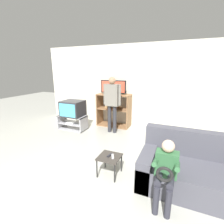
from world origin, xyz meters
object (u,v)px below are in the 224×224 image
object	(u,v)px
remote_control_white	(113,156)
person_standing_adult	(112,100)
media_shelf	(114,110)
person_seated_child	(166,169)
television_main	(73,108)
snack_table	(109,159)
television_flat	(113,88)
remote_control_black	(110,155)
couch	(195,171)
tv_stand	(73,122)

from	to	relation	value
remote_control_white	person_standing_adult	size ratio (longest dim) A/B	0.09
media_shelf	person_seated_child	size ratio (longest dim) A/B	1.14
television_main	snack_table	distance (m)	2.60
person_seated_child	television_flat	bearing A→B (deg)	124.89
television_main	remote_control_black	world-z (taller)	television_main
remote_control_black	couch	distance (m)	1.40
media_shelf	snack_table	world-z (taller)	media_shelf
tv_stand	couch	distance (m)	3.65
snack_table	couch	distance (m)	1.39
television_flat	remote_control_black	world-z (taller)	television_flat
remote_control_white	person_standing_adult	bearing A→B (deg)	88.08
snack_table	media_shelf	bearing A→B (deg)	110.64
person_standing_adult	remote_control_white	bearing A→B (deg)	-66.79
television_main	person_seated_child	bearing A→B (deg)	-33.80
remote_control_white	person_seated_child	bearing A→B (deg)	-44.13
snack_table	remote_control_black	xyz separation A→B (m)	(-0.01, 0.03, 0.06)
remote_control_black	person_seated_child	size ratio (longest dim) A/B	0.15
remote_control_white	remote_control_black	bearing A→B (deg)	136.57
media_shelf	person_standing_adult	distance (m)	0.74
television_main	television_flat	size ratio (longest dim) A/B	0.76
remote_control_black	tv_stand	bearing A→B (deg)	151.10
snack_table	remote_control_white	xyz separation A→B (m)	(0.06, 0.01, 0.06)
television_main	media_shelf	world-z (taller)	media_shelf
snack_table	person_standing_adult	bearing A→B (deg)	111.62
tv_stand	media_shelf	bearing A→B (deg)	36.47
remote_control_white	person_standing_adult	world-z (taller)	person_standing_adult
television_main	media_shelf	distance (m)	1.31
remote_control_white	television_flat	bearing A→B (deg)	87.28
television_main	remote_control_black	size ratio (longest dim) A/B	4.43
remote_control_white	television_main	bearing A→B (deg)	115.70
television_main	remote_control_white	world-z (taller)	television_main
television_flat	person_standing_adult	xyz separation A→B (m)	(0.19, -0.54, -0.28)
tv_stand	couch	xyz separation A→B (m)	(3.37, -1.42, 0.07)
remote_control_black	person_seated_child	bearing A→B (deg)	-8.77
remote_control_white	couch	world-z (taller)	couch
media_shelf	television_main	bearing A→B (deg)	-143.24
couch	person_standing_adult	distance (m)	2.78
media_shelf	person_standing_adult	bearing A→B (deg)	-72.76
television_flat	remote_control_white	bearing A→B (deg)	-67.59
television_main	couch	bearing A→B (deg)	-23.20
snack_table	remote_control_white	size ratio (longest dim) A/B	2.65
person_standing_adult	television_flat	bearing A→B (deg)	109.57
remote_control_white	person_seated_child	world-z (taller)	person_seated_child
person_standing_adult	person_seated_child	distance (m)	2.81
person_standing_adult	television_main	bearing A→B (deg)	-169.65
tv_stand	television_main	xyz separation A→B (m)	(0.03, 0.01, 0.46)
tv_stand	remote_control_black	xyz separation A→B (m)	(1.99, -1.62, 0.16)
remote_control_white	person_seated_child	size ratio (longest dim) A/B	0.15
media_shelf	remote_control_black	xyz separation A→B (m)	(0.91, -2.41, -0.18)
remote_control_black	snack_table	bearing A→B (deg)	-67.54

